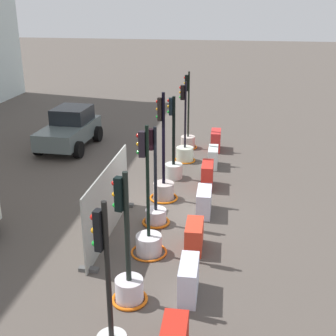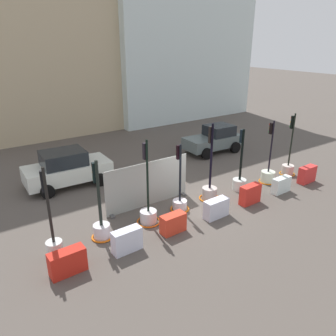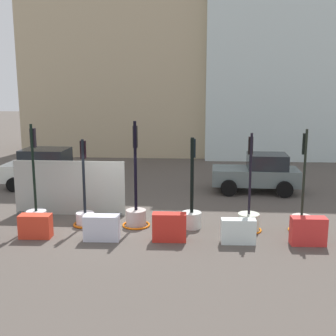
{
  "view_description": "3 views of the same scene",
  "coord_description": "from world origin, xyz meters",
  "px_view_note": "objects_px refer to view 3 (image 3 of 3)",
  "views": [
    {
      "loc": [
        -12.73,
        -2.23,
        6.41
      ],
      "look_at": [
        -0.29,
        -0.21,
        1.57
      ],
      "focal_mm": 47.87,
      "sensor_mm": 36.0,
      "label": 1
    },
    {
      "loc": [
        -8.63,
        -10.27,
        7.07
      ],
      "look_at": [
        -1.15,
        0.62,
        1.85
      ],
      "focal_mm": 35.36,
      "sensor_mm": 36.0,
      "label": 2
    },
    {
      "loc": [
        2.92,
        -13.99,
        4.86
      ],
      "look_at": [
        1.98,
        -0.02,
        2.09
      ],
      "focal_mm": 45.93,
      "sensor_mm": 36.0,
      "label": 3
    }
  ],
  "objects_px": {
    "traffic_light_2": "(36,211)",
    "traffic_light_3": "(85,212)",
    "traffic_light_5": "(192,211)",
    "traffic_light_6": "(249,217)",
    "car_grey_saloon": "(258,173)",
    "construction_barrier_6": "(308,231)",
    "traffic_light_7": "(301,217)",
    "construction_barrier_2": "(36,226)",
    "construction_barrier_5": "(238,231)",
    "construction_barrier_3": "(102,228)",
    "traffic_light_4": "(136,211)",
    "construction_barrier_4": "(169,227)",
    "car_white_van": "(49,168)"
  },
  "relations": [
    {
      "from": "traffic_light_4",
      "to": "traffic_light_7",
      "type": "bearing_deg",
      "value": -1.56
    },
    {
      "from": "construction_barrier_4",
      "to": "car_grey_saloon",
      "type": "bearing_deg",
      "value": 60.96
    },
    {
      "from": "car_grey_saloon",
      "to": "car_white_van",
      "type": "bearing_deg",
      "value": 178.65
    },
    {
      "from": "construction_barrier_4",
      "to": "construction_barrier_5",
      "type": "bearing_deg",
      "value": -1.63
    },
    {
      "from": "car_grey_saloon",
      "to": "car_white_van",
      "type": "xyz_separation_m",
      "value": [
        -9.76,
        0.23,
        0.04
      ]
    },
    {
      "from": "construction_barrier_2",
      "to": "construction_barrier_5",
      "type": "bearing_deg",
      "value": -0.64
    },
    {
      "from": "traffic_light_7",
      "to": "construction_barrier_4",
      "type": "xyz_separation_m",
      "value": [
        -4.33,
        -1.22,
        -0.04
      ]
    },
    {
      "from": "construction_barrier_6",
      "to": "car_white_van",
      "type": "height_order",
      "value": "car_white_van"
    },
    {
      "from": "construction_barrier_2",
      "to": "construction_barrier_5",
      "type": "relative_size",
      "value": 0.95
    },
    {
      "from": "traffic_light_2",
      "to": "construction_barrier_2",
      "type": "distance_m",
      "value": 1.25
    },
    {
      "from": "construction_barrier_5",
      "to": "car_grey_saloon",
      "type": "distance_m",
      "value": 6.72
    },
    {
      "from": "traffic_light_4",
      "to": "traffic_light_7",
      "type": "distance_m",
      "value": 5.58
    },
    {
      "from": "traffic_light_3",
      "to": "traffic_light_2",
      "type": "bearing_deg",
      "value": -175.67
    },
    {
      "from": "traffic_light_2",
      "to": "traffic_light_4",
      "type": "xyz_separation_m",
      "value": [
        3.45,
        0.19,
        0.01
      ]
    },
    {
      "from": "traffic_light_3",
      "to": "construction_barrier_5",
      "type": "relative_size",
      "value": 2.82
    },
    {
      "from": "traffic_light_3",
      "to": "traffic_light_5",
      "type": "relative_size",
      "value": 0.97
    },
    {
      "from": "construction_barrier_5",
      "to": "car_grey_saloon",
      "type": "height_order",
      "value": "car_grey_saloon"
    },
    {
      "from": "traffic_light_5",
      "to": "car_grey_saloon",
      "type": "height_order",
      "value": "traffic_light_5"
    },
    {
      "from": "traffic_light_5",
      "to": "construction_barrier_6",
      "type": "xyz_separation_m",
      "value": [
        3.57,
        -1.36,
        -0.15
      ]
    },
    {
      "from": "construction_barrier_2",
      "to": "car_white_van",
      "type": "xyz_separation_m",
      "value": [
        -1.87,
        6.7,
        0.53
      ]
    },
    {
      "from": "construction_barrier_5",
      "to": "car_grey_saloon",
      "type": "xyz_separation_m",
      "value": [
        1.47,
        6.54,
        0.47
      ]
    },
    {
      "from": "traffic_light_3",
      "to": "construction_barrier_5",
      "type": "distance_m",
      "value": 5.32
    },
    {
      "from": "traffic_light_5",
      "to": "construction_barrier_6",
      "type": "distance_m",
      "value": 3.82
    },
    {
      "from": "traffic_light_2",
      "to": "construction_barrier_6",
      "type": "xyz_separation_m",
      "value": [
        8.94,
        -1.22,
        -0.08
      ]
    },
    {
      "from": "traffic_light_2",
      "to": "traffic_light_4",
      "type": "height_order",
      "value": "traffic_light_4"
    },
    {
      "from": "construction_barrier_3",
      "to": "car_white_van",
      "type": "bearing_deg",
      "value": 120.75
    },
    {
      "from": "car_grey_saloon",
      "to": "traffic_light_2",
      "type": "bearing_deg",
      "value": -147.43
    },
    {
      "from": "traffic_light_7",
      "to": "traffic_light_2",
      "type": "bearing_deg",
      "value": -179.76
    },
    {
      "from": "construction_barrier_2",
      "to": "construction_barrier_6",
      "type": "height_order",
      "value": "construction_barrier_6"
    },
    {
      "from": "traffic_light_3",
      "to": "construction_barrier_6",
      "type": "relative_size",
      "value": 2.81
    },
    {
      "from": "traffic_light_5",
      "to": "traffic_light_6",
      "type": "bearing_deg",
      "value": -5.62
    },
    {
      "from": "construction_barrier_4",
      "to": "traffic_light_3",
      "type": "bearing_deg",
      "value": 156.5
    },
    {
      "from": "traffic_light_2",
      "to": "traffic_light_3",
      "type": "xyz_separation_m",
      "value": [
        1.68,
        0.13,
        -0.04
      ]
    },
    {
      "from": "traffic_light_7",
      "to": "construction_barrier_6",
      "type": "height_order",
      "value": "traffic_light_7"
    },
    {
      "from": "traffic_light_6",
      "to": "car_grey_saloon",
      "type": "xyz_separation_m",
      "value": [
        1.02,
        5.34,
        0.4
      ]
    },
    {
      "from": "traffic_light_7",
      "to": "car_grey_saloon",
      "type": "height_order",
      "value": "traffic_light_7"
    },
    {
      "from": "traffic_light_6",
      "to": "traffic_light_5",
      "type": "bearing_deg",
      "value": 174.38
    },
    {
      "from": "construction_barrier_2",
      "to": "traffic_light_5",
      "type": "bearing_deg",
      "value": 14.86
    },
    {
      "from": "construction_barrier_5",
      "to": "car_white_van",
      "type": "distance_m",
      "value": 10.71
    },
    {
      "from": "traffic_light_2",
      "to": "car_white_van",
      "type": "distance_m",
      "value": 5.73
    },
    {
      "from": "car_grey_saloon",
      "to": "construction_barrier_4",
      "type": "bearing_deg",
      "value": -119.04
    },
    {
      "from": "traffic_light_2",
      "to": "traffic_light_3",
      "type": "bearing_deg",
      "value": 4.33
    },
    {
      "from": "traffic_light_5",
      "to": "construction_barrier_5",
      "type": "distance_m",
      "value": 2.02
    },
    {
      "from": "traffic_light_3",
      "to": "traffic_light_5",
      "type": "height_order",
      "value": "traffic_light_5"
    },
    {
      "from": "construction_barrier_6",
      "to": "car_white_van",
      "type": "bearing_deg",
      "value": 147.03
    },
    {
      "from": "traffic_light_3",
      "to": "traffic_light_5",
      "type": "xyz_separation_m",
      "value": [
        3.69,
        0.02,
        0.12
      ]
    },
    {
      "from": "traffic_light_4",
      "to": "construction_barrier_4",
      "type": "height_order",
      "value": "traffic_light_4"
    },
    {
      "from": "traffic_light_2",
      "to": "construction_barrier_3",
      "type": "bearing_deg",
      "value": -25.92
    },
    {
      "from": "traffic_light_6",
      "to": "construction_barrier_4",
      "type": "distance_m",
      "value": 2.82
    },
    {
      "from": "traffic_light_6",
      "to": "construction_barrier_3",
      "type": "height_order",
      "value": "traffic_light_6"
    }
  ]
}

